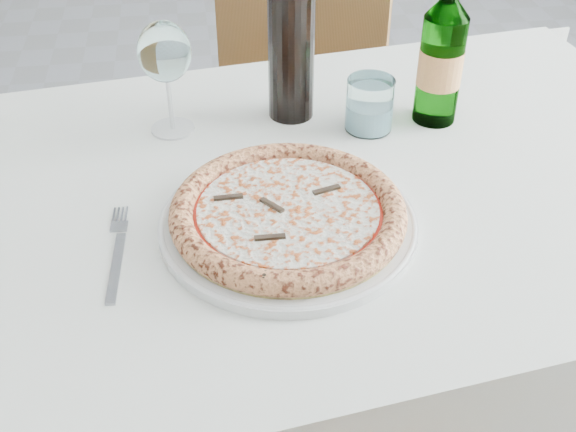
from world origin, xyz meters
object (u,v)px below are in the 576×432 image
object	(u,v)px
chair_far	(289,87)
beer_bottle	(442,57)
dining_table	(279,234)
plate	(288,223)
tumbler	(369,108)
wine_glass	(165,54)
pizza	(288,212)
wine_bottle	(291,42)

from	to	relation	value
chair_far	beer_bottle	size ratio (longest dim) A/B	3.33
dining_table	plate	size ratio (longest dim) A/B	4.27
tumbler	beer_bottle	bearing A→B (deg)	7.41
wine_glass	tumbler	world-z (taller)	wine_glass
wine_glass	tumbler	distance (m)	0.34
dining_table	chair_far	distance (m)	0.76
pizza	tumbler	bearing A→B (deg)	55.54
beer_bottle	wine_bottle	distance (m)	0.24
chair_far	wine_bottle	xyz separation A→B (m)	(-0.07, -0.53, 0.35)
dining_table	wine_glass	xyz separation A→B (m)	(-0.15, 0.19, 0.23)
tumbler	beer_bottle	world-z (taller)	beer_bottle
wine_glass	wine_bottle	world-z (taller)	wine_bottle
tumbler	wine_glass	bearing A→B (deg)	173.12
wine_bottle	tumbler	bearing A→B (deg)	-27.93
chair_far	wine_glass	xyz separation A→B (m)	(-0.27, -0.55, 0.36)
dining_table	pizza	bearing A→B (deg)	-90.01
plate	tumbler	bearing A→B (deg)	55.54
chair_far	tumbler	xyz separation A→B (m)	(0.05, -0.59, 0.26)
plate	chair_far	bearing A→B (deg)	81.83
dining_table	chair_far	size ratio (longest dim) A/B	1.62
chair_far	plate	size ratio (longest dim) A/B	2.64
plate	dining_table	bearing A→B (deg)	90.00
pizza	wine_bottle	xyz separation A→B (m)	(0.05, 0.31, 0.11)
chair_far	pizza	bearing A→B (deg)	-98.17
plate	pizza	world-z (taller)	pizza
plate	beer_bottle	distance (m)	0.40
pizza	wine_bottle	bearing A→B (deg)	81.05
pizza	wine_bottle	world-z (taller)	wine_bottle
wine_glass	plate	bearing A→B (deg)	-61.87
tumbler	dining_table	bearing A→B (deg)	-139.12
dining_table	pizza	world-z (taller)	pizza
wine_glass	wine_bottle	distance (m)	0.20
chair_far	dining_table	bearing A→B (deg)	-99.26
dining_table	wine_glass	distance (m)	0.33
dining_table	wine_bottle	world-z (taller)	wine_bottle
tumbler	pizza	bearing A→B (deg)	-124.46
dining_table	wine_bottle	size ratio (longest dim) A/B	4.86
pizza	tumbler	distance (m)	0.30
tumbler	beer_bottle	size ratio (longest dim) A/B	0.31
dining_table	wine_bottle	distance (m)	0.31
chair_far	pizza	world-z (taller)	chair_far
plate	wine_bottle	xyz separation A→B (m)	(0.05, 0.31, 0.12)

